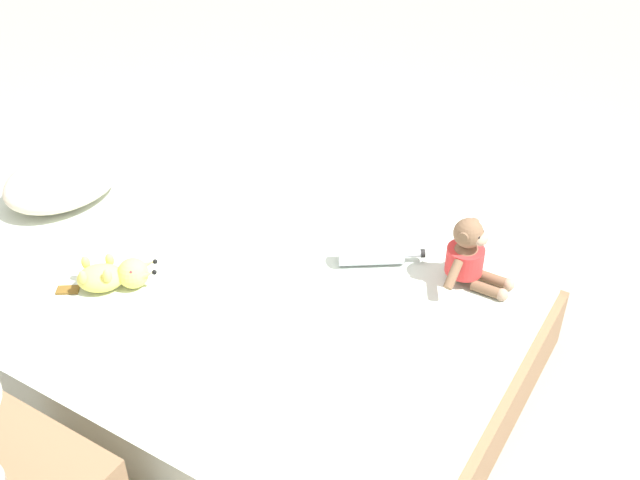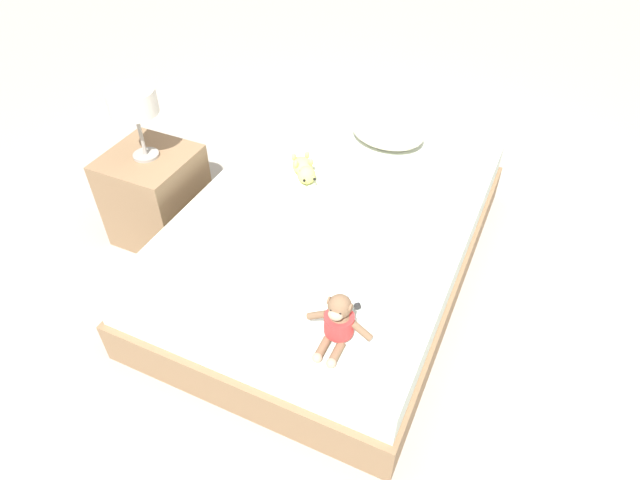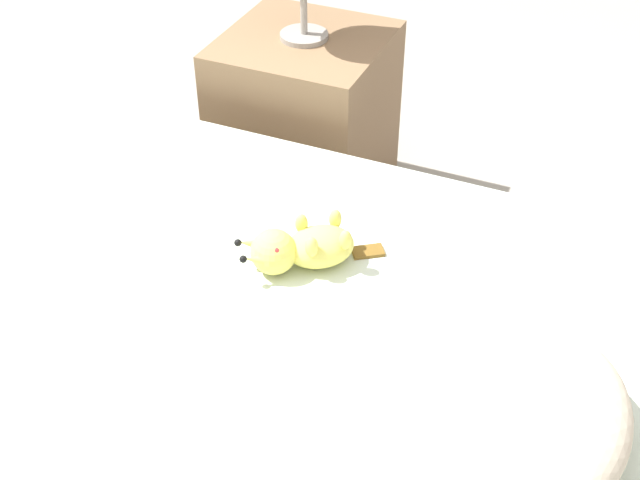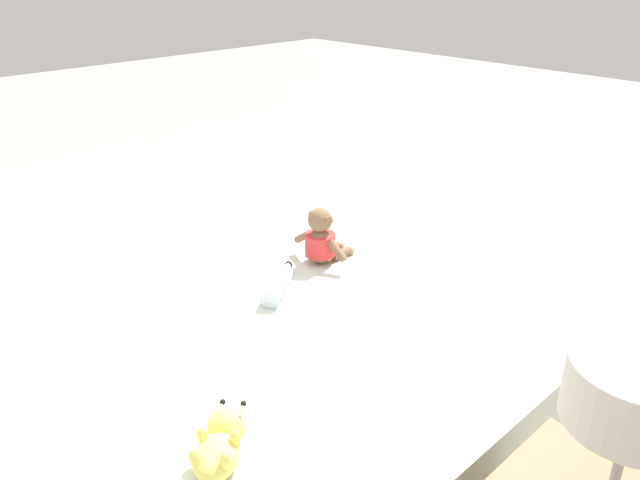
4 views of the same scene
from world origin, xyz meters
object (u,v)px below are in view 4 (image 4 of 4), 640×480
(bed, at_px, (227,439))
(plush_yellow_creature, at_px, (221,443))
(plush_monkey, at_px, (322,240))
(glass_bottle, at_px, (277,285))
(bedside_lamp, at_px, (635,400))

(bed, distance_m, plush_yellow_creature, 0.41)
(bed, bearing_deg, plush_yellow_creature, 143.70)
(bed, height_order, plush_monkey, plush_monkey)
(plush_monkey, bearing_deg, bed, 115.37)
(glass_bottle, bearing_deg, plush_yellow_creature, 129.85)
(bed, relative_size, bedside_lamp, 5.32)
(plush_yellow_creature, bearing_deg, bed, -36.30)
(bed, height_order, plush_yellow_creature, plush_yellow_creature)
(glass_bottle, bearing_deg, bed, 121.82)
(bed, bearing_deg, glass_bottle, -58.18)
(glass_bottle, xyz_separation_m, bedside_lamp, (-1.33, 0.30, 0.40))
(bed, xyz_separation_m, bedside_lamp, (-1.05, -0.16, 0.66))
(plush_monkey, relative_size, bedside_lamp, 0.73)
(bedside_lamp, bearing_deg, plush_yellow_creature, 23.73)
(plush_yellow_creature, distance_m, glass_bottle, 0.84)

